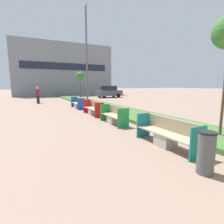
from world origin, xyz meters
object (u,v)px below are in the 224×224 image
object	(u,v)px
sapling_tree_far	(80,76)
pedestrian_walking	(38,95)
street_lamp_post	(87,53)
bench_red_frame	(93,109)
bench_blue_frame	(78,104)
litter_bin	(206,153)
bench_green_frame	(114,117)
bench_teal_frame	(167,135)
parked_car_distant	(109,92)

from	to	relation	value
sapling_tree_far	pedestrian_walking	distance (m)	5.76
pedestrian_walking	street_lamp_post	bearing A→B (deg)	-62.19
bench_red_frame	bench_blue_frame	xyz separation A→B (m)	(-0.00, 3.83, -0.00)
street_lamp_post	bench_blue_frame	bearing A→B (deg)	126.76
litter_bin	pedestrian_walking	bearing A→B (deg)	97.28
bench_green_frame	sapling_tree_far	world-z (taller)	sapling_tree_far
bench_blue_frame	bench_red_frame	bearing A→B (deg)	-89.98
pedestrian_walking	bench_green_frame	bearing A→B (deg)	-77.28
bench_teal_frame	street_lamp_post	xyz separation A→B (m)	(0.61, 9.92, 4.18)
parked_car_distant	bench_blue_frame	bearing A→B (deg)	-134.61
bench_teal_frame	sapling_tree_far	xyz separation A→B (m)	(2.31, 17.71, 2.74)
bench_red_frame	bench_green_frame	bearing A→B (deg)	-90.05
bench_red_frame	pedestrian_walking	bearing A→B (deg)	106.62
bench_green_frame	bench_red_frame	distance (m)	3.08
bench_teal_frame	bench_blue_frame	distance (m)	10.74
bench_teal_frame	pedestrian_walking	distance (m)	16.76
bench_red_frame	bench_blue_frame	distance (m)	3.83
street_lamp_post	sapling_tree_far	size ratio (longest dim) A/B	2.26
bench_green_frame	litter_bin	size ratio (longest dim) A/B	2.09
street_lamp_post	pedestrian_walking	xyz separation A→B (m)	(-3.47, 6.59, -3.65)
bench_green_frame	bench_blue_frame	distance (m)	6.91
street_lamp_post	pedestrian_walking	distance (m)	8.29
bench_green_frame	bench_red_frame	world-z (taller)	same
bench_blue_frame	litter_bin	bearing A→B (deg)	-92.40
sapling_tree_far	street_lamp_post	bearing A→B (deg)	-102.34
bench_teal_frame	parked_car_distant	bearing A→B (deg)	69.27
bench_teal_frame	pedestrian_walking	world-z (taller)	pedestrian_walking
bench_teal_frame	sapling_tree_far	distance (m)	18.07
bench_teal_frame	litter_bin	world-z (taller)	litter_bin
bench_red_frame	street_lamp_post	bearing A→B (deg)	78.56
bench_teal_frame	sapling_tree_far	size ratio (longest dim) A/B	0.67
bench_blue_frame	parked_car_distant	xyz separation A→B (m)	(8.02, 10.45, 0.54)
litter_bin	pedestrian_walking	xyz separation A→B (m)	(-2.34, 18.30, 0.41)
bench_teal_frame	bench_blue_frame	world-z (taller)	same
street_lamp_post	parked_car_distant	distance (m)	13.97
parked_car_distant	bench_green_frame	bearing A→B (deg)	-121.90
bench_red_frame	street_lamp_post	xyz separation A→B (m)	(0.61, 3.01, 4.19)
parked_car_distant	street_lamp_post	bearing A→B (deg)	-130.43
bench_teal_frame	bench_green_frame	distance (m)	3.83
sapling_tree_far	parked_car_distant	bearing A→B (deg)	31.36
litter_bin	sapling_tree_far	xyz separation A→B (m)	(2.84, 19.51, 2.62)
sapling_tree_far	pedestrian_walking	xyz separation A→B (m)	(-5.18, -1.20, -2.21)
bench_teal_frame	street_lamp_post	bearing A→B (deg)	86.49
bench_red_frame	bench_teal_frame	bearing A→B (deg)	-89.99
bench_teal_frame	street_lamp_post	world-z (taller)	street_lamp_post
bench_green_frame	sapling_tree_far	distance (m)	14.34
bench_teal_frame	street_lamp_post	distance (m)	10.78
bench_blue_frame	parked_car_distant	world-z (taller)	parked_car_distant
pedestrian_walking	bench_red_frame	bearing A→B (deg)	-73.38
bench_green_frame	bench_blue_frame	size ratio (longest dim) A/B	0.94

